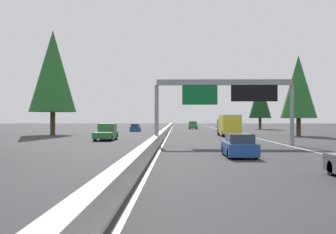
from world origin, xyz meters
TOP-DOWN VIEW (x-y plane):
  - ground_plane at (60.00, 0.00)m, footprint 320.00×320.00m
  - median_barrier at (80.00, 0.30)m, footprint 180.00×0.56m
  - shoulder_stripe_right at (70.00, -11.52)m, footprint 160.00×0.16m
  - shoulder_stripe_median at (70.00, -0.25)m, footprint 160.00×0.16m
  - sign_gantry_overhead at (33.35, -6.04)m, footprint 0.50×12.68m
  - sedan_near_center at (22.12, -5.47)m, footprint 4.40×1.80m
  - box_truck_far_center at (52.55, -8.76)m, footprint 8.50×2.40m
  - pickup_far_left at (95.07, -5.55)m, footprint 5.60×2.00m
  - oncoming_near at (74.86, 6.47)m, footprint 4.40×1.80m
  - oncoming_far at (42.19, 6.44)m, footprint 5.60×2.00m
  - conifer_right_mid at (54.07, -18.87)m, footprint 5.06×5.06m
  - conifer_right_far at (92.49, -21.39)m, footprint 5.27×5.27m
  - conifer_left_near at (56.91, 17.15)m, footprint 6.97×6.97m

SIDE VIEW (x-z plane):
  - ground_plane at x=60.00m, z-range 0.00..0.00m
  - shoulder_stripe_right at x=70.00m, z-range 0.00..0.01m
  - shoulder_stripe_median at x=70.00m, z-range 0.00..0.01m
  - median_barrier at x=80.00m, z-range 0.00..0.90m
  - sedan_near_center at x=22.12m, z-range -0.05..1.42m
  - oncoming_near at x=74.86m, z-range -0.05..1.42m
  - pickup_far_left at x=95.07m, z-range -0.02..1.84m
  - oncoming_far at x=42.19m, z-range -0.02..1.84m
  - box_truck_far_center at x=52.55m, z-range 0.14..3.09m
  - sign_gantry_overhead at x=33.35m, z-range 1.77..7.77m
  - conifer_right_mid at x=54.07m, z-range 1.24..12.74m
  - conifer_right_far at x=92.49m, z-range 1.29..13.27m
  - conifer_left_near at x=56.91m, z-range 1.72..17.55m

